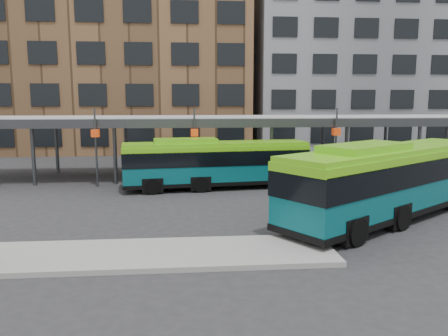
% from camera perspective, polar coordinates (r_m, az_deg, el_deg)
% --- Properties ---
extents(ground, '(120.00, 120.00, 0.00)m').
position_cam_1_polar(ground, '(18.43, 6.31, -7.80)').
color(ground, '#28282B').
rests_on(ground, ground).
extents(boarding_island, '(14.00, 3.00, 0.18)m').
position_cam_1_polar(boarding_island, '(15.34, -12.32, -11.04)').
color(boarding_island, gray).
rests_on(boarding_island, ground).
extents(canopy, '(40.00, 6.53, 4.80)m').
position_cam_1_polar(canopy, '(30.41, 1.58, 6.24)').
color(canopy, '#999B9E').
rests_on(canopy, ground).
extents(building_brick, '(26.00, 14.00, 22.00)m').
position_cam_1_polar(building_brick, '(50.07, -12.84, 15.15)').
color(building_brick, brown).
rests_on(building_brick, ground).
extents(building_grey, '(24.00, 14.00, 20.00)m').
position_cam_1_polar(building_grey, '(53.26, 17.03, 13.51)').
color(building_grey, slate).
rests_on(building_grey, ground).
extents(bus_front, '(12.00, 9.37, 3.50)m').
position_cam_1_polar(bus_front, '(20.68, 20.89, -1.33)').
color(bus_front, '#08565D').
rests_on(bus_front, ground).
extents(bus_rear, '(11.24, 3.62, 3.04)m').
position_cam_1_polar(bus_rear, '(26.27, -1.15, 0.76)').
color(bus_rear, '#08565D').
rests_on(bus_rear, ground).
extents(bike_rack, '(5.60, 1.40, 1.06)m').
position_cam_1_polar(bike_rack, '(34.10, 24.08, -0.04)').
color(bike_rack, slate).
rests_on(bike_rack, ground).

